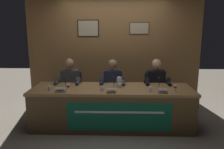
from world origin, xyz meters
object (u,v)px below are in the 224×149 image
conference_table (112,102)px  juice_glass_center (120,86)px  panelist_right (156,84)px  water_cup_right (150,89)px  water_cup_left (50,88)px  microphone_center (114,85)px  chair_right (154,95)px  chair_left (72,94)px  nameplate_right (163,91)px  chair_center (113,94)px  panelist_left (69,84)px  nameplate_center (111,91)px  water_pitcher_central (119,82)px  water_cup_center (102,89)px  microphone_left (65,84)px  juice_glass_right (175,87)px  microphone_right (160,85)px  juice_glass_left (68,86)px  nameplate_left (60,90)px  panelist_center (113,84)px

conference_table → juice_glass_center: size_ratio=23.82×
panelist_right → water_cup_right: 0.68m
water_cup_left → microphone_center: microphone_center is taller
chair_right → chair_left: bearing=180.0°
nameplate_right → chair_center: bearing=132.9°
panelist_left → chair_right: 1.80m
nameplate_center → microphone_center: size_ratio=0.76×
nameplate_right → water_pitcher_central: size_ratio=0.76×
water_cup_center → water_cup_right: (0.84, -0.01, 0.00)m
chair_left → nameplate_right: (1.76, -0.94, 0.35)m
panelist_left → nameplate_center: size_ratio=7.41×
microphone_left → nameplate_right: bearing=-8.1°
chair_center → juice_glass_right: bearing=-37.9°
microphone_left → microphone_right: same height
panelist_left → microphone_left: (0.03, -0.49, 0.11)m
juice_glass_left → nameplate_right: 1.63m
water_pitcher_central → juice_glass_center: bearing=-88.0°
panelist_left → nameplate_left: bearing=-89.4°
water_cup_left → nameplate_left: bearing=-26.1°
panelist_right → water_cup_right: size_ratio=14.24×
chair_left → microphone_center: 1.22m
nameplate_left → microphone_right: size_ratio=0.86×
conference_table → nameplate_center: size_ratio=18.09×
water_cup_left → microphone_left: (0.24, 0.14, 0.04)m
water_cup_left → chair_center: (1.09, 0.83, -0.35)m
microphone_center → panelist_right: bearing=30.6°
panelist_center → chair_left: bearing=167.4°
panelist_right → juice_glass_right: size_ratio=9.76×
microphone_right → water_cup_left: bearing=-176.6°
chair_left → chair_center: 0.88m
panelist_left → water_pitcher_central: 1.09m
juice_glass_left → water_cup_left: 0.34m
microphone_left → water_pitcher_central: (0.99, 0.13, 0.02)m
conference_table → panelist_center: panelist_center is taller
juice_glass_left → water_cup_center: size_ratio=1.46×
water_cup_center → water_cup_right: 0.84m
panelist_center → water_pitcher_central: size_ratio=5.76×
juice_glass_center → chair_right: 1.17m
chair_center → water_pitcher_central: size_ratio=4.20×
nameplate_center → microphone_right: (0.85, 0.24, 0.03)m
water_cup_left → juice_glass_center: 1.23m
panelist_right → water_pitcher_central: 0.84m
juice_glass_left → microphone_left: (-0.10, 0.17, -0.01)m
panelist_left → microphone_left: 0.51m
nameplate_right → juice_glass_right: 0.24m
nameplate_right → water_cup_right: 0.23m
juice_glass_left → nameplate_right: bearing=-2.6°
chair_center → nameplate_center: chair_center is taller
water_pitcher_central → water_cup_left: bearing=-167.7°
panelist_center → chair_center: bearing=90.0°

